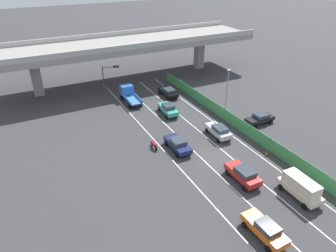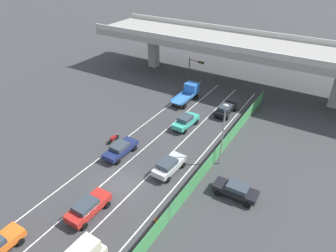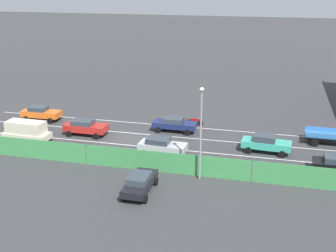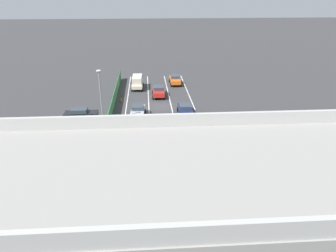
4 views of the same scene
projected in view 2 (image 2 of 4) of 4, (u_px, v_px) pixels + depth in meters
ground_plane at (122, 183)px, 31.69m from camera, size 300.00×300.00×0.00m
lane_line_left_edge at (119, 144)px, 37.94m from camera, size 0.14×47.04×0.01m
lane_line_mid_left at (140, 152)px, 36.44m from camera, size 0.14×47.04×0.01m
lane_line_mid_right at (163, 161)px, 34.93m from camera, size 0.14×47.04×0.01m
lane_line_right_edge at (189, 171)px, 33.43m from camera, size 0.14×47.04×0.01m
elevated_overpass at (235, 45)px, 50.53m from camera, size 52.56×11.66×8.51m
green_fence at (204, 170)px, 32.13m from camera, size 0.10×43.14×1.84m
car_sedan_red at (88, 207)px, 27.66m from camera, size 2.07×4.47×1.64m
car_sedan_navy at (120, 149)px, 35.55m from camera, size 2.07×4.68×1.52m
car_taxi_teal at (186, 121)px, 40.93m from camera, size 2.18×4.64×1.71m
car_sedan_silver at (169, 165)px, 32.83m from camera, size 2.20×4.49×1.64m
car_sedan_black at (225, 109)px, 44.01m from camera, size 2.09×4.62×1.52m
flatbed_truck_blue at (189, 92)px, 47.92m from camera, size 2.35×5.79×2.49m
motorcycle at (113, 139)px, 38.12m from camera, size 0.60×1.95×0.93m
parked_sedan_dark at (236, 190)px, 29.66m from camera, size 4.43×1.98×1.55m
traffic_light at (194, 67)px, 51.05m from camera, size 2.99×0.84×5.06m
street_lamp at (223, 130)px, 32.13m from camera, size 0.60×0.36×7.70m
traffic_cone at (156, 219)px, 27.21m from camera, size 0.47×0.47×0.68m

